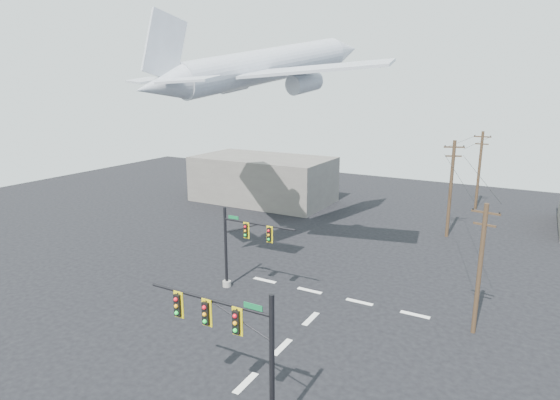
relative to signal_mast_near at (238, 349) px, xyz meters
The scene contains 10 objects.
ground 4.95m from the signal_mast_near, 118.44° to the left, with size 120.00×120.00×0.00m, color black.
lane_markings 9.02m from the signal_mast_near, 100.27° to the left, with size 14.00×21.20×0.01m.
signal_mast_near is the anchor object (origin of this frame).
signal_mast_far 14.68m from the signal_mast_near, 123.76° to the left, with size 6.29×0.71×6.42m.
utility_pole_a 16.38m from the signal_mast_near, 59.40° to the left, with size 1.69×0.40×8.47m.
utility_pole_b 33.75m from the signal_mast_near, 84.40° to the left, with size 1.91×0.93×10.01m.
utility_pole_c 47.29m from the signal_mast_near, 84.61° to the left, with size 2.01×0.34×9.84m.
power_lines 31.27m from the signal_mast_near, 80.63° to the left, with size 6.73×32.98×0.66m.
airliner 25.59m from the signal_mast_near, 117.00° to the left, with size 23.14×24.87×6.65m.
building_left 43.37m from the signal_mast_near, 119.65° to the left, with size 18.00×10.00×6.00m, color #646058.
Camera 1 is at (12.11, -18.04, 15.26)m, focal length 30.00 mm.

